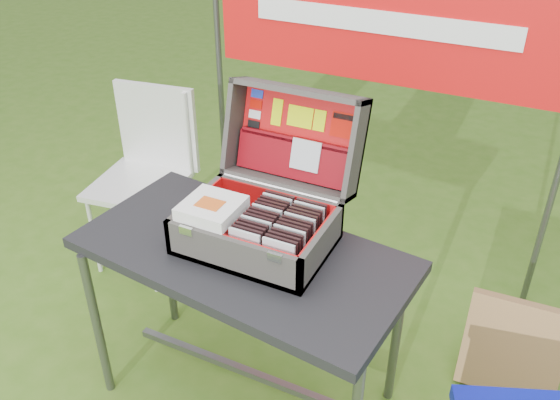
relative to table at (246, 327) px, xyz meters
The scene contains 89 objects.
table is the anchor object (origin of this frame).
table_top 0.35m from the table, ahead, with size 1.19×0.60×0.04m, color black.
table_leg_fl 0.59m from the table, 156.06° to the right, with size 0.04×0.04×0.70m, color #59595B.
table_leg_bl 0.59m from the table, 156.06° to the left, with size 0.04×0.04×0.70m, color #59595B.
table_leg_br 0.59m from the table, 23.94° to the left, with size 0.04×0.04×0.70m, color #59595B.
table_brace 0.25m from the table, 45.00° to the right, with size 1.04×0.03×0.03m, color #59595B.
suitcase 0.62m from the table, 72.95° to the left, with size 0.52×0.53×0.47m, color #524E48, non-canonical shape.
suitcase_base_bottom 0.39m from the table, 54.93° to the left, with size 0.52×0.37×0.02m, color #524E48.
suitcase_base_wall_front 0.46m from the table, 75.67° to the right, with size 0.52×0.02×0.14m, color #524E48.
suitcase_base_wall_back 0.49m from the table, 81.59° to the left, with size 0.52×0.02×0.14m, color #524E48.
suitcase_base_wall_left 0.49m from the table, 167.82° to the left, with size 0.02×0.37×0.14m, color #524E48.
suitcase_base_wall_right 0.53m from the table, ahead, with size 0.02×0.37×0.14m, color #524E48.
suitcase_liner_floor 0.40m from the table, 54.93° to the left, with size 0.48×0.33×0.01m, color red.
suitcase_latch_left 0.54m from the table, 134.03° to the right, with size 0.05×0.01×0.03m, color silver.
suitcase_latch_right 0.56m from the table, 34.78° to the right, with size 0.05×0.01×0.03m, color silver.
suitcase_hinge 0.56m from the table, 81.96° to the left, with size 0.02×0.02×0.47m, color silver.
suitcase_lid_back 0.77m from the table, 85.41° to the left, with size 0.52×0.37×0.02m, color #524E48.
suitcase_lid_rim_far 0.93m from the table, 85.34° to the left, with size 0.52×0.02×0.14m, color #524E48.
suitcase_lid_rim_near 0.58m from the table, 83.79° to the left, with size 0.52×0.02×0.14m, color #524E48.
suitcase_lid_rim_left 0.78m from the table, 121.60° to the left, with size 0.02×0.37×0.14m, color #524E48.
suitcase_lid_rim_right 0.80m from the table, 51.29° to the left, with size 0.02×0.37×0.14m, color #524E48.
suitcase_lid_liner 0.76m from the table, 85.27° to the left, with size 0.47×0.32×0.01m, color red.
suitcase_liner_wall_front 0.47m from the table, 74.11° to the right, with size 0.48×0.01×0.12m, color red.
suitcase_liner_wall_back 0.50m from the table, 81.07° to the left, with size 0.48×0.01×0.12m, color red.
suitcase_liner_wall_left 0.50m from the table, 167.06° to the left, with size 0.01×0.33×0.12m, color red.
suitcase_liner_wall_right 0.53m from the table, ahead, with size 0.01×0.33×0.12m, color red.
suitcase_lid_pocket 0.68m from the table, 84.69° to the left, with size 0.46×0.15×0.03m, color maroon.
suitcase_pocket_edge 0.75m from the table, 84.92° to the left, with size 0.45×0.02×0.02m, color maroon.
suitcase_pocket_cd 0.70m from the table, 75.58° to the left, with size 0.12×0.12×0.01m, color silver.
lid_sticker_cc_a 0.90m from the table, 110.18° to the left, with size 0.05×0.03×0.00m, color #1933B2.
lid_sticker_cc_b 0.86m from the table, 110.69° to the left, with size 0.05×0.03×0.00m, color #BD0C00.
lid_sticker_cc_c 0.83m from the table, 111.23° to the left, with size 0.05×0.03×0.00m, color white.
lid_sticker_cc_d 0.79m from the table, 111.80° to the left, with size 0.05×0.03×0.00m, color black.
lid_card_neon_tall 0.84m from the table, 98.90° to the left, with size 0.04×0.10×0.00m, color #D4F003.
lid_card_neon_main 0.84m from the table, 85.45° to the left, with size 0.10×0.08×0.00m, color #D4F003.
lid_card_neon_small 0.84m from the table, 74.84° to the left, with size 0.05×0.08×0.00m, color #D4F003.
lid_sticker_band 0.86m from the table, 63.62° to the left, with size 0.09×0.09×0.00m, color #BD0C00.
lid_sticker_band_bar 0.89m from the table, 64.09° to the left, with size 0.08×0.02×0.00m, color black.
cd_left_0 0.48m from the table, 54.99° to the right, with size 0.11×0.01×0.13m, color silver.
cd_left_1 0.47m from the table, 48.12° to the right, with size 0.11×0.01×0.13m, color black.
cd_left_2 0.47m from the table, 38.75° to the right, with size 0.11×0.01×0.13m, color black.
cd_left_3 0.47m from the table, 26.11° to the right, with size 0.11×0.01×0.13m, color black.
cd_left_4 0.47m from the table, 10.07° to the right, with size 0.11×0.01×0.13m, color silver.
cd_left_5 0.47m from the table, ahead, with size 0.11×0.01×0.13m, color black.
cd_left_6 0.47m from the table, 24.11° to the left, with size 0.11×0.01×0.13m, color black.
cd_left_7 0.47m from the table, 37.24° to the left, with size 0.11×0.01×0.13m, color black.
cd_left_8 0.47m from the table, 47.01° to the left, with size 0.11×0.01×0.13m, color silver.
cd_left_9 0.48m from the table, 54.17° to the left, with size 0.11×0.01×0.13m, color black.
cd_left_10 0.48m from the table, 59.50° to the left, with size 0.11×0.01×0.13m, color black.
cd_left_11 0.49m from the table, 63.55° to the left, with size 0.11×0.01×0.13m, color black.
cd_left_12 0.49m from the table, 66.71° to the left, with size 0.11×0.01×0.13m, color silver.
cd_left_13 0.50m from the table, 69.22° to the left, with size 0.11×0.01×0.13m, color black.
cd_right_0 0.51m from the table, 26.07° to the right, with size 0.11×0.01×0.13m, color silver.
cd_right_1 0.51m from the table, 20.92° to the right, with size 0.11×0.01×0.13m, color black.
cd_right_2 0.50m from the table, 15.38° to the right, with size 0.11×0.01×0.13m, color black.
cd_right_3 0.50m from the table, ahead, with size 0.11×0.01×0.13m, color black.
cd_right_4 0.50m from the table, ahead, with size 0.11×0.01×0.13m, color silver.
cd_right_5 0.50m from the table, ahead, with size 0.11×0.01×0.13m, color black.
cd_right_6 0.50m from the table, ahead, with size 0.11×0.01×0.13m, color black.
cd_right_7 0.50m from the table, 14.60° to the left, with size 0.11×0.01×0.13m, color black.
cd_right_8 0.51m from the table, 20.18° to the left, with size 0.11×0.01×0.13m, color silver.
cd_right_9 0.51m from the table, 25.39° to the left, with size 0.11×0.01×0.13m, color black.
cd_right_10 0.51m from the table, 30.19° to the left, with size 0.11×0.01×0.13m, color black.
cd_right_11 0.52m from the table, 34.56° to the left, with size 0.11×0.01×0.13m, color black.
cd_right_12 0.52m from the table, 38.52° to the left, with size 0.11×0.01×0.13m, color silver.
cd_right_13 0.53m from the table, 42.09° to the left, with size 0.11×0.01×0.13m, color black.
songbook_0 0.52m from the table, 167.35° to the right, with size 0.19×0.19×0.01m, color white.
songbook_1 0.53m from the table, 167.35° to the right, with size 0.19×0.19×0.01m, color white.
songbook_2 0.53m from the table, 167.35° to the right, with size 0.19×0.19×0.01m, color white.
songbook_3 0.54m from the table, 167.35° to the right, with size 0.19×0.19×0.01m, color white.
songbook_4 0.54m from the table, 167.35° to the right, with size 0.19×0.19×0.01m, color white.
songbook_5 0.55m from the table, 167.35° to the right, with size 0.19×0.19×0.01m, color white.
songbook_6 0.55m from the table, 167.35° to the right, with size 0.19×0.19×0.01m, color white.
songbook_7 0.56m from the table, 167.35° to the right, with size 0.19×0.19×0.01m, color white.
songbook_8 0.56m from the table, 167.35° to the right, with size 0.19×0.19×0.01m, color white.
songbook_graphic 0.57m from the table, 162.09° to the right, with size 0.09×0.07×0.00m, color #D85919.
chair 1.07m from the table, 149.22° to the left, with size 0.43×0.47×0.95m, color silver, non-canonical shape.
chair_seat 1.07m from the table, 149.22° to the left, with size 0.43×0.43×0.03m, color silver.
chair_backrest 1.24m from the table, 140.67° to the left, with size 0.43×0.03×0.45m, color silver.
chair_leg_fl 1.17m from the table, 161.75° to the left, with size 0.02×0.02×0.49m, color silver.
chair_leg_fr 0.83m from the table, 153.68° to the left, with size 0.02×0.02×0.49m, color silver.
chair_leg_bl 1.33m from the table, 146.45° to the left, with size 0.02×0.02×0.49m, color silver.
chair_leg_br 1.04m from the table, 135.15° to the left, with size 0.02×0.02×0.49m, color silver.
chair_upright_left 1.38m from the table, 145.68° to the left, with size 0.02×0.02×0.45m, color silver.
chair_upright_right 1.10m from the table, 134.31° to the left, with size 0.02×0.02×0.45m, color silver.
cardboard_box 1.10m from the table, 28.65° to the left, with size 0.39×0.06×0.41m, color #A67547.
banner_post_left 1.40m from the table, 124.05° to the left, with size 0.03×0.03×1.70m, color #59595B.
banner 1.43m from the table, 83.87° to the left, with size 1.60×0.01×0.55m, color red.
banner_text 1.42m from the table, 83.80° to the left, with size 1.20×0.00×0.10m, color white.
Camera 1 is at (0.75, -1.44, 2.01)m, focal length 38.00 mm.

